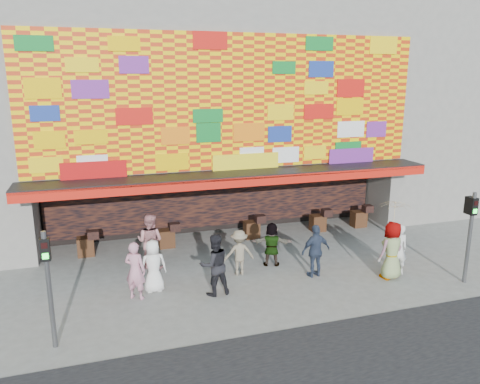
# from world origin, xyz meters

# --- Properties ---
(ground) EXTENTS (90.00, 90.00, 0.00)m
(ground) POSITION_xyz_m (0.00, 0.00, 0.00)
(ground) COLOR slate
(ground) RESTS_ON ground
(shop_building) EXTENTS (15.20, 9.40, 10.00)m
(shop_building) POSITION_xyz_m (0.00, 8.18, 5.23)
(shop_building) COLOR gray
(shop_building) RESTS_ON ground
(neighbor_right) EXTENTS (11.00, 8.00, 12.00)m
(neighbor_right) POSITION_xyz_m (13.00, 8.00, 6.00)
(neighbor_right) COLOR gray
(neighbor_right) RESTS_ON ground
(signal_left) EXTENTS (0.22, 0.20, 3.00)m
(signal_left) POSITION_xyz_m (-6.20, -1.50, 1.86)
(signal_left) COLOR #59595B
(signal_left) RESTS_ON ground
(signal_right) EXTENTS (0.22, 0.20, 3.00)m
(signal_right) POSITION_xyz_m (6.20, -1.50, 1.86)
(signal_right) COLOR #59595B
(signal_right) RESTS_ON ground
(ped_a) EXTENTS (0.81, 0.53, 1.66)m
(ped_a) POSITION_xyz_m (-3.46, 0.86, 0.83)
(ped_a) COLOR white
(ped_a) RESTS_ON ground
(ped_b) EXTENTS (0.78, 0.71, 1.79)m
(ped_b) POSITION_xyz_m (-4.04, 0.53, 0.89)
(ped_b) COLOR #C47F97
(ped_b) RESTS_ON ground
(ped_c) EXTENTS (1.01, 0.83, 1.93)m
(ped_c) POSITION_xyz_m (-1.72, 0.10, 0.96)
(ped_c) COLOR black
(ped_c) RESTS_ON ground
(ped_d) EXTENTS (1.05, 0.66, 1.55)m
(ped_d) POSITION_xyz_m (-0.57, 1.28, 0.77)
(ped_d) COLOR #7A6D58
(ped_d) RESTS_ON ground
(ped_e) EXTENTS (1.09, 0.55, 1.79)m
(ped_e) POSITION_xyz_m (1.79, 0.38, 0.89)
(ped_e) COLOR #2D384F
(ped_e) RESTS_ON ground
(ped_f) EXTENTS (1.51, 0.94, 1.56)m
(ped_f) POSITION_xyz_m (0.75, 1.69, 0.78)
(ped_f) COLOR gray
(ped_f) RESTS_ON ground
(ped_g) EXTENTS (1.05, 0.80, 1.93)m
(ped_g) POSITION_xyz_m (4.09, -0.49, 0.97)
(ped_g) COLOR gray
(ped_g) RESTS_ON ground
(ped_h) EXTENTS (0.70, 0.52, 1.74)m
(ped_h) POSITION_xyz_m (4.51, -0.26, 0.87)
(ped_h) COLOR silver
(ped_h) RESTS_ON ground
(ped_i) EXTENTS (1.18, 1.12, 1.93)m
(ped_i) POSITION_xyz_m (-3.33, 2.76, 0.97)
(ped_i) COLOR tan
(ped_i) RESTS_ON ground
(parasol) EXTENTS (1.31, 1.32, 1.88)m
(parasol) POSITION_xyz_m (4.09, -0.49, 2.17)
(parasol) COLOR beige
(parasol) RESTS_ON ground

